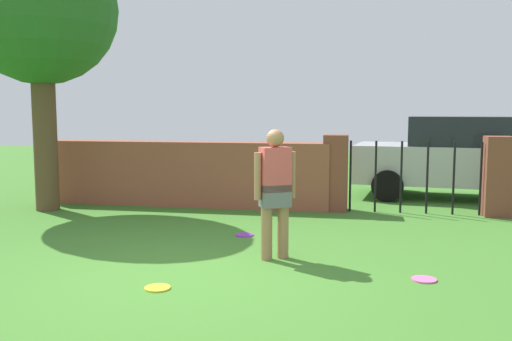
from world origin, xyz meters
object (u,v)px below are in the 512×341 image
Objects in this scene: car at (459,158)px; frisbee_yellow at (157,288)px; person at (275,188)px; frisbee_pink at (424,279)px; frisbee_purple at (244,235)px; tree at (40,10)px.

car is 7.95m from frisbee_yellow.
person reaches higher than frisbee_yellow.
frisbee_pink is 1.00× the size of frisbee_yellow.
frisbee_pink is at bearing 131.62° from person.
frisbee_purple is at bearing 81.65° from frisbee_yellow.
tree reaches higher than frisbee_purple.
frisbee_pink is (1.74, -0.56, -0.89)m from person.
person is 6.20m from car.
frisbee_yellow is at bearing -47.17° from tree.
car is at bearing 59.13° from frisbee_yellow.
frisbee_yellow is (-2.76, -0.82, 0.00)m from frisbee_pink.
tree is 5.99m from person.
car is (3.04, 5.40, -0.04)m from person.
frisbee_pink is (6.42, -3.12, -3.62)m from tree.
frisbee_pink is 1.00× the size of frisbee_purple.
frisbee_pink and frisbee_yellow have the same top height.
person is 6.00× the size of frisbee_pink.
person is 0.37× the size of car.
tree is 1.16× the size of car.
frisbee_pink is at bearing -94.85° from car.
person is 6.00× the size of frisbee_yellow.
car is at bearing 48.90° from frisbee_purple.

